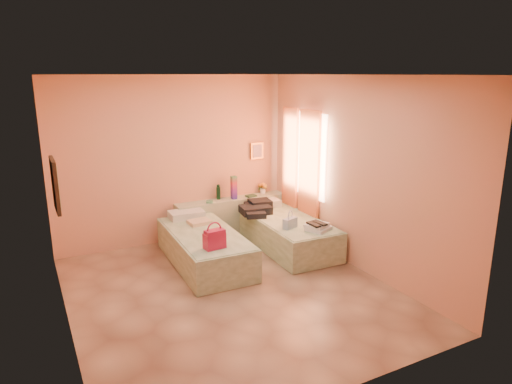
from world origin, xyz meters
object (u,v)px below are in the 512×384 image
(blue_handbag, at_px, (290,223))
(bed_left, at_px, (205,248))
(green_book, at_px, (251,196))
(bed_right, at_px, (287,233))
(flower_vase, at_px, (263,187))
(magenta_handbag, at_px, (214,239))
(water_bottle, at_px, (218,192))
(headboard_ledge, at_px, (232,216))
(towel_stack, at_px, (318,227))

(blue_handbag, bearing_deg, bed_left, 140.54)
(green_book, distance_m, blue_handbag, 1.43)
(bed_right, xyz_separation_m, flower_vase, (0.15, 1.12, 0.52))
(magenta_handbag, xyz_separation_m, blue_handbag, (1.36, 0.24, -0.05))
(bed_right, bearing_deg, water_bottle, 125.58)
(bed_left, xyz_separation_m, water_bottle, (0.71, 1.12, 0.53))
(headboard_ledge, bearing_deg, magenta_handbag, -121.26)
(water_bottle, xyz_separation_m, green_book, (0.59, -0.12, -0.11))
(bed_right, bearing_deg, headboard_ledge, 118.50)
(bed_left, relative_size, water_bottle, 7.91)
(headboard_ledge, relative_size, towel_stack, 5.86)
(flower_vase, height_order, towel_stack, flower_vase)
(bed_right, height_order, green_book, green_book)
(magenta_handbag, bearing_deg, bed_left, 75.05)
(bed_right, relative_size, towel_stack, 5.71)
(headboard_ledge, distance_m, bed_left, 1.41)
(bed_left, height_order, towel_stack, towel_stack)
(bed_right, xyz_separation_m, towel_stack, (0.12, -0.71, 0.30))
(headboard_ledge, xyz_separation_m, blue_handbag, (0.32, -1.48, 0.25))
(headboard_ledge, xyz_separation_m, bed_right, (0.52, -1.05, -0.08))
(headboard_ledge, bearing_deg, bed_right, -63.43)
(flower_vase, xyz_separation_m, magenta_handbag, (-1.72, -1.79, -0.13))
(headboard_ledge, height_order, magenta_handbag, magenta_handbag)
(bed_left, height_order, flower_vase, flower_vase)
(flower_vase, distance_m, towel_stack, 1.84)
(green_book, xyz_separation_m, towel_stack, (0.28, -1.71, -0.12))
(flower_vase, bearing_deg, bed_left, -145.18)
(bed_right, relative_size, green_book, 10.95)
(headboard_ledge, height_order, bed_left, headboard_ledge)
(bed_right, bearing_deg, flower_vase, 84.26)
(headboard_ledge, bearing_deg, bed_left, -131.68)
(bed_left, xyz_separation_m, blue_handbag, (1.25, -0.43, 0.33))
(green_book, relative_size, magenta_handbag, 0.64)
(magenta_handbag, bearing_deg, headboard_ledge, 52.96)
(bed_right, bearing_deg, blue_handbag, -114.10)
(water_bottle, bearing_deg, bed_right, -56.36)
(water_bottle, bearing_deg, bed_left, -122.56)
(magenta_handbag, bearing_deg, blue_handbag, 4.23)
(green_book, height_order, towel_stack, green_book)
(flower_vase, distance_m, blue_handbag, 1.60)
(bed_left, xyz_separation_m, flower_vase, (1.61, 1.12, 0.52))
(water_bottle, xyz_separation_m, towel_stack, (0.87, -1.83, -0.23))
(headboard_ledge, height_order, green_book, green_book)
(headboard_ledge, relative_size, bed_left, 1.02)
(blue_handbag, bearing_deg, magenta_handbag, 169.42)
(headboard_ledge, distance_m, bed_right, 1.18)
(bed_left, distance_m, blue_handbag, 1.36)
(bed_left, relative_size, blue_handbag, 8.09)
(bed_left, height_order, bed_right, same)
(bed_left, distance_m, green_book, 1.70)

